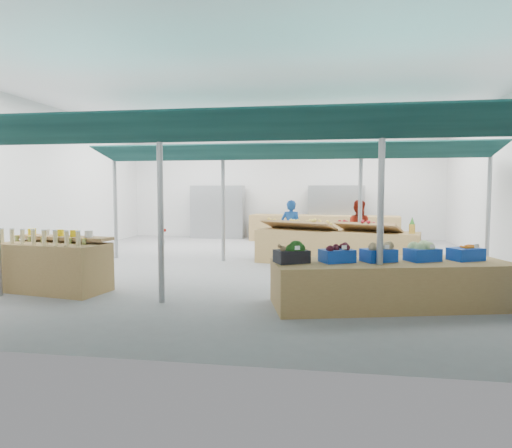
% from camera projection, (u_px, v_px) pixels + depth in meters
% --- Properties ---
extents(floor, '(13.00, 13.00, 0.00)m').
position_uv_depth(floor, '(258.00, 265.00, 11.36)').
color(floor, slate).
rests_on(floor, ground).
extents(hall, '(13.00, 13.00, 13.00)m').
position_uv_depth(hall, '(266.00, 161.00, 12.57)').
color(hall, silver).
rests_on(hall, ground).
extents(pole_grid, '(10.00, 4.60, 3.00)m').
position_uv_depth(pole_grid, '(281.00, 192.00, 9.38)').
color(pole_grid, gray).
rests_on(pole_grid, floor).
extents(awnings, '(9.50, 7.08, 0.30)m').
position_uv_depth(awnings, '(281.00, 145.00, 9.31)').
color(awnings, '#092729').
rests_on(awnings, pole_grid).
extents(back_shelving_left, '(2.00, 0.50, 2.00)m').
position_uv_depth(back_shelving_left, '(218.00, 212.00, 17.58)').
color(back_shelving_left, '#B23F33').
rests_on(back_shelving_left, floor).
extents(back_shelving_right, '(2.00, 0.50, 2.00)m').
position_uv_depth(back_shelving_right, '(336.00, 213.00, 16.88)').
color(back_shelving_right, '#B23F33').
rests_on(back_shelving_right, floor).
extents(bottle_shelf, '(2.13, 1.48, 1.17)m').
position_uv_depth(bottle_shelf, '(55.00, 265.00, 8.40)').
color(bottle_shelf, olive).
rests_on(bottle_shelf, floor).
extents(veg_counter, '(3.92, 2.11, 0.73)m').
position_uv_depth(veg_counter, '(390.00, 284.00, 7.30)').
color(veg_counter, olive).
rests_on(veg_counter, floor).
extents(fruit_counter, '(4.08, 1.79, 0.85)m').
position_uv_depth(fruit_counter, '(336.00, 248.00, 11.34)').
color(fruit_counter, olive).
rests_on(fruit_counter, floor).
extents(far_counter, '(5.36, 1.59, 0.95)m').
position_uv_depth(far_counter, '(323.00, 228.00, 16.39)').
color(far_counter, olive).
rests_on(far_counter, floor).
extents(vendor_left, '(0.65, 0.50, 1.59)m').
position_uv_depth(vendor_left, '(291.00, 229.00, 12.59)').
color(vendor_left, '#164494').
rests_on(vendor_left, floor).
extents(vendor_right, '(0.88, 0.76, 1.59)m').
position_uv_depth(vendor_right, '(358.00, 230.00, 12.31)').
color(vendor_right, maroon).
rests_on(vendor_right, floor).
extents(crate_broccoli, '(0.61, 0.54, 0.35)m').
position_uv_depth(crate_broccoli, '(292.00, 253.00, 7.12)').
color(crate_broccoli, black).
rests_on(crate_broccoli, veg_counter).
extents(crate_beets, '(0.61, 0.54, 0.29)m').
position_uv_depth(crate_beets, '(337.00, 254.00, 7.19)').
color(crate_beets, '#0F3AA3').
rests_on(crate_beets, veg_counter).
extents(crate_celeriac, '(0.61, 0.54, 0.31)m').
position_uv_depth(crate_celeriac, '(379.00, 252.00, 7.25)').
color(crate_celeriac, '#0F3AA3').
rests_on(crate_celeriac, veg_counter).
extents(crate_cabbage, '(0.61, 0.54, 0.35)m').
position_uv_depth(crate_cabbage, '(423.00, 251.00, 7.31)').
color(crate_cabbage, '#0F3AA3').
rests_on(crate_cabbage, veg_counter).
extents(crate_carrots, '(0.61, 0.54, 0.29)m').
position_uv_depth(crate_carrots, '(466.00, 253.00, 7.38)').
color(crate_carrots, '#0F3AA3').
rests_on(crate_carrots, veg_counter).
extents(sparrow, '(0.12, 0.09, 0.11)m').
position_uv_depth(sparrow, '(282.00, 248.00, 6.98)').
color(sparrow, brown).
rests_on(sparrow, crate_broccoli).
extents(pole_ribbon, '(0.12, 0.12, 0.28)m').
position_uv_depth(pole_ribbon, '(163.00, 231.00, 8.63)').
color(pole_ribbon, red).
rests_on(pole_ribbon, pole_grid).
extents(apple_heap_yellow, '(2.02, 1.44, 0.27)m').
position_uv_depth(apple_heap_yellow, '(298.00, 223.00, 11.56)').
color(apple_heap_yellow, '#997247').
rests_on(apple_heap_yellow, fruit_counter).
extents(apple_heap_red, '(1.66, 1.27, 0.27)m').
position_uv_depth(apple_heap_red, '(368.00, 225.00, 10.92)').
color(apple_heap_red, '#997247').
rests_on(apple_heap_red, fruit_counter).
extents(pineapple, '(0.14, 0.14, 0.39)m').
position_uv_depth(pineapple, '(412.00, 226.00, 10.55)').
color(pineapple, '#8C6019').
rests_on(pineapple, fruit_counter).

